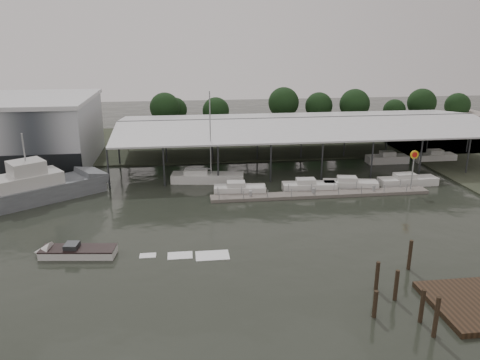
{
  "coord_description": "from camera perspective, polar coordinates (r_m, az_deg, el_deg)",
  "views": [
    {
      "loc": [
        -2.18,
        -44.24,
        19.79
      ],
      "look_at": [
        4.68,
        10.03,
        2.5
      ],
      "focal_mm": 35.0,
      "sensor_mm": 36.0,
      "label": 1
    }
  ],
  "objects": [
    {
      "name": "storage_warehouse",
      "position": [
        79.88,
        -26.04,
        5.3
      ],
      "size": [
        24.5,
        20.5,
        10.5
      ],
      "color": "#AEB3BA",
      "rests_on": "ground"
    },
    {
      "name": "moored_cruiser_2",
      "position": [
        63.64,
        13.24,
        -0.48
      ],
      "size": [
        7.35,
        3.43,
        1.7
      ],
      "rotation": [
        0.0,
        0.0,
        -0.18
      ],
      "color": "silver",
      "rests_on": "ground"
    },
    {
      "name": "white_sailboat",
      "position": [
        64.79,
        -4.13,
        0.31
      ],
      "size": [
        10.18,
        4.06,
        12.67
      ],
      "rotation": [
        0.0,
        0.0,
        -0.15
      ],
      "color": "silver",
      "rests_on": "ground"
    },
    {
      "name": "covered_boat_shed",
      "position": [
        75.98,
        7.6,
        7.03
      ],
      "size": [
        58.24,
        24.0,
        6.96
      ],
      "color": "silver",
      "rests_on": "ground"
    },
    {
      "name": "floating_dock",
      "position": [
        60.17,
        9.81,
        -1.72
      ],
      "size": [
        28.0,
        2.0,
        1.4
      ],
      "color": "slate",
      "rests_on": "ground"
    },
    {
      "name": "distant_commercial_buildings",
      "position": [
        109.44,
        27.11,
        6.18
      ],
      "size": [
        22.0,
        8.0,
        4.0
      ],
      "color": "gray",
      "rests_on": "ground"
    },
    {
      "name": "ground",
      "position": [
        48.52,
        -4.02,
        -6.58
      ],
      "size": [
        200.0,
        200.0,
        0.0
      ],
      "primitive_type": "plane",
      "color": "#232820",
      "rests_on": "ground"
    },
    {
      "name": "moored_cruiser_3",
      "position": [
        67.31,
        19.72,
        -0.07
      ],
      "size": [
        8.05,
        2.55,
        1.7
      ],
      "rotation": [
        0.0,
        0.0,
        0.04
      ],
      "color": "silver",
      "rests_on": "ground"
    },
    {
      "name": "horizon_tree_line",
      "position": [
        96.78,
        8.57,
        8.92
      ],
      "size": [
        66.37,
        9.81,
        9.32
      ],
      "color": "black",
      "rests_on": "ground"
    },
    {
      "name": "speedboat_underway",
      "position": [
        46.46,
        -19.84,
        -8.26
      ],
      "size": [
        18.5,
        4.24,
        2.0
      ],
      "rotation": [
        0.0,
        0.0,
        3.02
      ],
      "color": "silver",
      "rests_on": "ground"
    },
    {
      "name": "grey_trawler",
      "position": [
        62.5,
        -23.36,
        -0.88
      ],
      "size": [
        16.1,
        13.08,
        8.84
      ],
      "rotation": [
        0.0,
        0.0,
        0.6
      ],
      "color": "slate",
      "rests_on": "ground"
    },
    {
      "name": "moored_cruiser_0",
      "position": [
        59.9,
        -0.09,
        -1.13
      ],
      "size": [
        6.77,
        2.78,
        1.7
      ],
      "rotation": [
        0.0,
        0.0,
        -0.09
      ],
      "color": "silver",
      "rests_on": "ground"
    },
    {
      "name": "mooring_pilings",
      "position": [
        38.43,
        19.28,
        -12.81
      ],
      "size": [
        6.18,
        9.58,
        3.67
      ],
      "color": "#35261A",
      "rests_on": "ground"
    },
    {
      "name": "moored_cruiser_1",
      "position": [
        61.75,
        8.37,
        -0.75
      ],
      "size": [
        7.12,
        2.68,
        1.7
      ],
      "rotation": [
        0.0,
        0.0,
        -0.07
      ],
      "color": "silver",
      "rests_on": "ground"
    },
    {
      "name": "land_strip_far",
      "position": [
        88.49,
        -5.63,
        4.6
      ],
      "size": [
        140.0,
        30.0,
        0.3
      ],
      "color": "#363C2D",
      "rests_on": "ground"
    },
    {
      "name": "shell_fuel_sign",
      "position": [
        63.6,
        20.4,
        1.98
      ],
      "size": [
        1.1,
        0.18,
        5.55
      ],
      "color": "#979A9C",
      "rests_on": "ground"
    }
  ]
}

